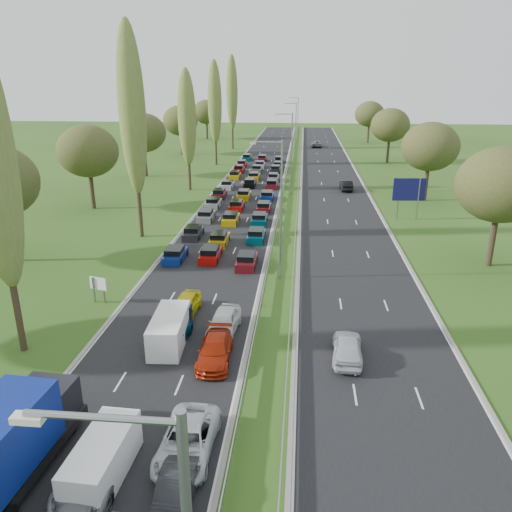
% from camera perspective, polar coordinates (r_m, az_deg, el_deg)
% --- Properties ---
extents(ground, '(260.00, 260.00, 0.00)m').
position_cam_1_polar(ground, '(79.79, 4.01, 7.48)').
color(ground, '#2B4C17').
rests_on(ground, ground).
extents(near_carriageway, '(10.50, 215.00, 0.04)m').
position_cam_1_polar(near_carriageway, '(82.65, -0.67, 7.95)').
color(near_carriageway, black).
rests_on(near_carriageway, ground).
extents(far_carriageway, '(10.50, 215.00, 0.04)m').
position_cam_1_polar(far_carriageway, '(82.37, 8.80, 7.68)').
color(far_carriageway, black).
rests_on(far_carriageway, ground).
extents(central_reservation, '(2.36, 215.00, 0.32)m').
position_cam_1_polar(central_reservation, '(82.13, 4.07, 8.22)').
color(central_reservation, gray).
rests_on(central_reservation, ground).
extents(lamp_columns, '(0.18, 140.18, 12.00)m').
position_cam_1_polar(lamp_columns, '(76.78, 4.08, 11.55)').
color(lamp_columns, gray).
rests_on(lamp_columns, ground).
extents(poplar_row, '(2.80, 127.80, 22.44)m').
position_cam_1_polar(poplar_row, '(68.64, -10.01, 15.73)').
color(poplar_row, '#2D2116').
rests_on(poplar_row, ground).
extents(woodland_left, '(8.00, 166.00, 11.10)m').
position_cam_1_polar(woodland_left, '(67.47, -19.81, 10.81)').
color(woodland_left, '#2D2116').
rests_on(woodland_left, ground).
extents(woodland_right, '(8.00, 153.00, 11.10)m').
position_cam_1_polar(woodland_right, '(67.69, 20.89, 10.71)').
color(woodland_right, '#2D2116').
rests_on(woodland_right, ground).
extents(traffic_queue_fill, '(9.10, 68.84, 0.80)m').
position_cam_1_polar(traffic_queue_fill, '(77.87, -1.05, 7.55)').
color(traffic_queue_fill, navy).
rests_on(traffic_queue_fill, ground).
extents(near_car_6, '(2.61, 5.28, 1.44)m').
position_cam_1_polar(near_car_6, '(24.34, -18.18, -22.33)').
color(near_car_6, gray).
rests_on(near_car_6, near_carriageway).
extents(near_car_7, '(2.23, 5.03, 1.43)m').
position_cam_1_polar(near_car_7, '(33.76, -9.64, -8.81)').
color(near_car_7, '#04354A').
rests_on(near_car_7, near_carriageway).
extents(near_car_8, '(1.87, 4.31, 1.45)m').
position_cam_1_polar(near_car_8, '(37.79, -7.99, -5.49)').
color(near_car_8, '#C4BA0D').
rests_on(near_car_8, near_carriageway).
extents(near_car_9, '(1.46, 4.08, 1.34)m').
position_cam_1_polar(near_car_9, '(22.82, -9.23, -25.02)').
color(near_car_9, black).
rests_on(near_car_9, near_carriageway).
extents(near_car_10, '(2.51, 5.28, 1.46)m').
position_cam_1_polar(near_car_10, '(24.92, -7.86, -20.21)').
color(near_car_10, silver).
rests_on(near_car_10, near_carriageway).
extents(near_car_11, '(2.20, 4.97, 1.42)m').
position_cam_1_polar(near_car_11, '(31.59, -4.70, -10.71)').
color(near_car_11, '#A12109').
rests_on(near_car_11, near_carriageway).
extents(near_car_12, '(2.20, 4.81, 1.60)m').
position_cam_1_polar(near_car_12, '(34.77, -3.70, -7.52)').
color(near_car_12, silver).
rests_on(near_car_12, near_carriageway).
extents(far_car_0, '(2.12, 4.68, 1.56)m').
position_cam_1_polar(far_car_0, '(32.19, 10.41, -10.23)').
color(far_car_0, silver).
rests_on(far_car_0, far_carriageway).
extents(far_car_1, '(1.82, 4.88, 1.59)m').
position_cam_1_polar(far_car_1, '(80.90, 10.28, 7.97)').
color(far_car_1, black).
rests_on(far_car_1, far_carriageway).
extents(far_car_2, '(2.71, 5.79, 1.60)m').
position_cam_1_polar(far_car_2, '(133.55, 6.95, 12.61)').
color(far_car_2, gray).
rests_on(far_car_2, far_carriageway).
extents(blue_lorry, '(2.59, 9.33, 3.94)m').
position_cam_1_polar(blue_lorry, '(24.66, -27.07, -19.18)').
color(blue_lorry, black).
rests_on(blue_lorry, near_carriageway).
extents(white_van_front, '(1.88, 4.79, 1.93)m').
position_cam_1_polar(white_van_front, '(24.55, -16.94, -20.99)').
color(white_van_front, white).
rests_on(white_van_front, near_carriageway).
extents(white_van_rear, '(2.03, 5.18, 2.08)m').
position_cam_1_polar(white_van_rear, '(33.77, -9.76, -8.17)').
color(white_van_rear, white).
rests_on(white_van_rear, near_carriageway).
extents(info_sign, '(1.46, 0.53, 2.10)m').
position_cam_1_polar(info_sign, '(40.87, -17.57, -3.32)').
color(info_sign, gray).
rests_on(info_sign, ground).
extents(direction_sign, '(4.00, 0.40, 5.20)m').
position_cam_1_polar(direction_sign, '(64.80, 17.09, 7.07)').
color(direction_sign, gray).
rests_on(direction_sign, ground).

